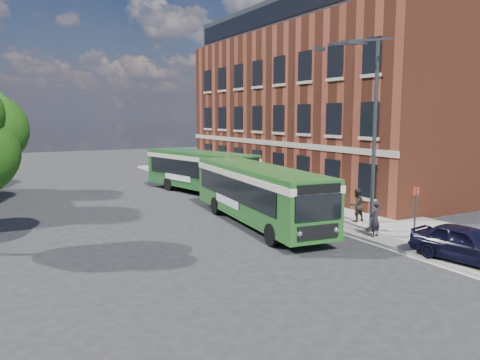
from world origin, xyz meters
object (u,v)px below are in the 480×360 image
bus_front (257,189)px  street_lamp (369,133)px  parked_car (466,244)px  bus_rear (200,168)px

bus_front → street_lamp: bearing=-53.1°
parked_car → bus_front: bearing=100.0°
bus_front → bus_rear: 10.71m
bus_front → parked_car: bus_front is taller
bus_front → parked_car: (3.37, -9.62, -0.99)m
bus_rear → street_lamp: bearing=-83.0°
street_lamp → parked_car: size_ratio=2.21×
bus_front → bus_rear: size_ratio=1.12×
parked_car → bus_rear: bearing=86.1°
street_lamp → bus_front: bearing=126.9°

